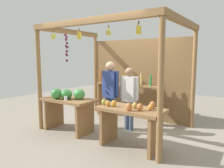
{
  "coord_description": "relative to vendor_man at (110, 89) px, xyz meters",
  "views": [
    {
      "loc": [
        2.78,
        -4.31,
        1.74
      ],
      "look_at": [
        0.0,
        -0.22,
        1.12
      ],
      "focal_mm": 34.17,
      "sensor_mm": 36.0,
      "label": 1
    }
  ],
  "objects": [
    {
      "name": "fruit_counter_right",
      "position": [
        0.97,
        -0.72,
        -0.4
      ],
      "size": [
        1.29,
        0.64,
        0.93
      ],
      "color": "olive",
      "rests_on": "ground"
    },
    {
      "name": "vendor_woman",
      "position": [
        0.46,
        0.13,
        -0.09
      ],
      "size": [
        0.48,
        0.2,
        1.51
      ],
      "rotation": [
        0.0,
        0.0,
        -0.01
      ],
      "color": "#495E7D",
      "rests_on": "ground"
    },
    {
      "name": "fruit_counter_left",
      "position": [
        -0.7,
        -0.73,
        -0.32
      ],
      "size": [
        1.28,
        0.65,
        1.03
      ],
      "color": "olive",
      "rests_on": "ground"
    },
    {
      "name": "ground_plane",
      "position": [
        0.13,
        0.1,
        -0.99
      ],
      "size": [
        12.0,
        12.0,
        0.0
      ],
      "primitive_type": "plane",
      "color": "gray",
      "rests_on": "ground"
    },
    {
      "name": "market_stall",
      "position": [
        0.12,
        0.6,
        0.47
      ],
      "size": [
        3.17,
        2.28,
        2.5
      ],
      "color": "olive",
      "rests_on": "ground"
    },
    {
      "name": "bottle_shelf_unit",
      "position": [
        -0.03,
        0.91,
        -0.17
      ],
      "size": [
        2.04,
        0.22,
        1.36
      ],
      "color": "olive",
      "rests_on": "ground"
    },
    {
      "name": "vendor_man",
      "position": [
        0.0,
        0.0,
        0.0
      ],
      "size": [
        0.48,
        0.22,
        1.64
      ],
      "rotation": [
        0.0,
        0.0,
        -0.07
      ],
      "color": "navy",
      "rests_on": "ground"
    }
  ]
}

